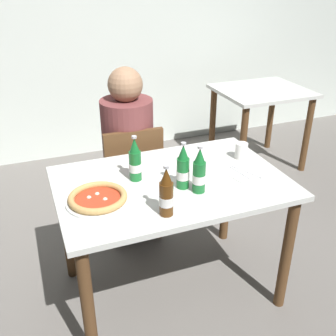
{
  "coord_description": "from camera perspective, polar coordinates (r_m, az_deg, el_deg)",
  "views": [
    {
      "loc": [
        -0.67,
        -1.69,
        1.76
      ],
      "look_at": [
        0.0,
        0.05,
        0.8
      ],
      "focal_mm": 42.35,
      "sensor_mm": 36.0,
      "label": 1
    }
  ],
  "objects": [
    {
      "name": "ground_plane",
      "position": [
        2.53,
        0.42,
        -16.85
      ],
      "size": [
        8.0,
        8.0,
        0.0
      ],
      "primitive_type": "plane",
      "color": "slate"
    },
    {
      "name": "back_wall_tiled",
      "position": [
        3.98,
        -11.92,
        19.99
      ],
      "size": [
        7.0,
        0.1,
        2.6
      ],
      "primitive_type": "cube",
      "color": "silver",
      "rests_on": "ground_plane"
    },
    {
      "name": "dining_table_main",
      "position": [
        2.14,
        0.48,
        -4.49
      ],
      "size": [
        1.2,
        0.8,
        0.75
      ],
      "color": "silver",
      "rests_on": "ground_plane"
    },
    {
      "name": "chair_behind_table",
      "position": [
        2.7,
        -5.3,
        -1.14
      ],
      "size": [
        0.41,
        0.41,
        0.85
      ],
      "rotation": [
        0.0,
        0.0,
        3.1
      ],
      "color": "brown",
      "rests_on": "ground_plane"
    },
    {
      "name": "diner_seated",
      "position": [
        2.7,
        -5.64,
        1.25
      ],
      "size": [
        0.34,
        0.34,
        1.21
      ],
      "color": "#2D3342",
      "rests_on": "ground_plane"
    },
    {
      "name": "dining_table_background",
      "position": [
        3.83,
        13.19,
        8.69
      ],
      "size": [
        0.8,
        0.7,
        0.75
      ],
      "color": "silver",
      "rests_on": "ground_plane"
    },
    {
      "name": "pizza_margherita_near",
      "position": [
        1.91,
        -10.07,
        -4.36
      ],
      "size": [
        0.3,
        0.3,
        0.04
      ],
      "color": "white",
      "rests_on": "dining_table_main"
    },
    {
      "name": "beer_bottle_left",
      "position": [
        1.97,
        2.17,
        -0.13
      ],
      "size": [
        0.07,
        0.07,
        0.25
      ],
      "color": "#196B2D",
      "rests_on": "dining_table_main"
    },
    {
      "name": "beer_bottle_center",
      "position": [
        2.05,
        -4.76,
        0.92
      ],
      "size": [
        0.07,
        0.07,
        0.25
      ],
      "color": "#196B2D",
      "rests_on": "dining_table_main"
    },
    {
      "name": "beer_bottle_right",
      "position": [
        1.94,
        4.51,
        -0.69
      ],
      "size": [
        0.07,
        0.07,
        0.25
      ],
      "color": "#196B2D",
      "rests_on": "dining_table_main"
    },
    {
      "name": "beer_bottle_extra",
      "position": [
        1.76,
        -0.25,
        -3.81
      ],
      "size": [
        0.07,
        0.07,
        0.25
      ],
      "color": "#512D0F",
      "rests_on": "dining_table_main"
    },
    {
      "name": "napkin_with_cutlery",
      "position": [
        2.19,
        10.84,
        -0.68
      ],
      "size": [
        0.22,
        0.22,
        0.01
      ],
      "color": "white",
      "rests_on": "dining_table_main"
    },
    {
      "name": "paper_cup",
      "position": [
        2.34,
        10.5,
        2.45
      ],
      "size": [
        0.07,
        0.07,
        0.09
      ],
      "primitive_type": "cylinder",
      "color": "white",
      "rests_on": "dining_table_main"
    }
  ]
}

